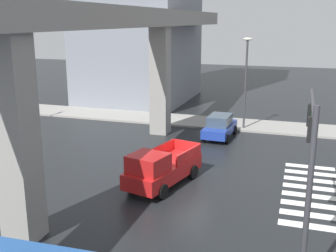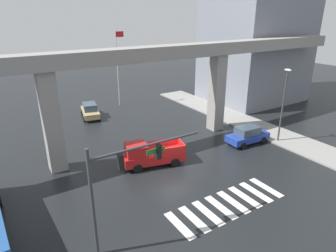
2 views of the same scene
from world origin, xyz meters
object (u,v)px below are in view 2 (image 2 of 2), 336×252
sedan_blue (247,135)px  flagpole (118,63)px  pickup_truck (150,154)px  sedan_tan (90,111)px  traffic_signal_mast (123,173)px  street_lamp_near_corner (284,97)px

sedan_blue → flagpole: bearing=106.1°
pickup_truck → flagpole: (4.88, 17.35, 4.75)m
sedan_blue → sedan_tan: same height
sedan_tan → traffic_signal_mast: 22.50m
pickup_truck → sedan_tan: 14.54m
sedan_tan → traffic_signal_mast: size_ratio=0.70×
sedan_tan → flagpole: bearing=28.5°
traffic_signal_mast → street_lamp_near_corner: bearing=13.8°
street_lamp_near_corner → flagpole: bearing=112.4°
pickup_truck → traffic_signal_mast: 9.54m
sedan_blue → street_lamp_near_corner: bearing=-26.0°
flagpole → sedan_blue: bearing=-73.9°
pickup_truck → street_lamp_near_corner: bearing=-11.0°
pickup_truck → sedan_tan: pickup_truck is taller
street_lamp_near_corner → flagpole: 21.55m
traffic_signal_mast → flagpole: bearing=67.2°
sedan_blue → flagpole: (-5.33, 18.50, 4.89)m
pickup_truck → traffic_signal_mast: size_ratio=0.83×
traffic_signal_mast → sedan_tan: bearing=76.7°
sedan_tan → street_lamp_near_corner: (13.37, -17.08, 3.70)m
traffic_signal_mast → flagpole: (10.28, 24.44, 1.36)m
street_lamp_near_corner → traffic_signal_mast: bearing=-166.2°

